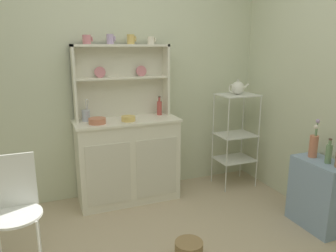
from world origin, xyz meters
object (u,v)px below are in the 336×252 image
Objects in this scene: porcelain_teapot at (238,88)px; oil_bottle at (329,153)px; wire_chair at (14,203)px; hutch_shelf_unit at (121,75)px; bakers_rack at (236,129)px; flower_vase at (314,144)px; hutch_cabinet at (128,159)px; side_shelf_blue at (319,194)px; floor_basket at (189,250)px; bowl_mixing_large at (97,121)px; utensil_jar at (86,115)px; cup_rose_0 at (87,39)px; jam_bottle at (159,107)px.

oil_bottle is (0.19, -1.11, -0.43)m from porcelain_teapot.
wire_chair reaches higher than oil_bottle.
oil_bottle is at bearing -43.75° from hutch_shelf_unit.
oil_bottle is (2.45, -0.41, 0.19)m from wire_chair.
porcelain_teapot is at bearing 32.29° from wire_chair.
bakers_rack is 0.96m from flower_vase.
hutch_cabinet is at bearing 175.77° from porcelain_teapot.
hutch_cabinet is 1.26m from bakers_rack.
bakers_rack is 2.37m from wire_chair.
hutch_cabinet is 1.69× the size of side_shelf_blue.
side_shelf_blue is at bearing -79.90° from bakers_rack.
floor_basket is 1.43m from bowl_mixing_large.
hutch_shelf_unit is at bearing 58.13° from wire_chair.
side_shelf_blue reaches higher than floor_basket.
bakers_rack is at bearing -5.95° from utensil_jar.
wire_chair is 2.47m from flower_vase.
flower_vase is at bearing -31.56° from utensil_jar.
hutch_cabinet is 1.29m from wire_chair.
hutch_shelf_unit is 1.57× the size of side_shelf_blue.
floor_basket is 2.34× the size of cup_rose_0.
bowl_mixing_large is 2.07m from oil_bottle.
wire_chair is 3.95× the size of oil_bottle.
utensil_jar is at bearing 174.05° from bakers_rack.
porcelain_teapot reaches higher than oil_bottle.
hutch_shelf_unit is 4.16× the size of porcelain_teapot.
bakers_rack reaches higher than side_shelf_blue.
hutch_shelf_unit is at bearing 136.25° from oil_bottle.
cup_rose_0 reaches higher than bowl_mixing_large.
utensil_jar is (-1.81, 1.23, 0.61)m from side_shelf_blue.
floor_basket is (0.16, -1.31, -1.22)m from hutch_shelf_unit.
cup_rose_0 is (-1.75, 1.27, 1.33)m from side_shelf_blue.
hutch_cabinet is 0.54m from bowl_mixing_large.
cup_rose_0 reaches higher than jam_bottle.
jam_bottle is at bearing 132.91° from flower_vase.
utensil_jar reaches higher than floor_basket.
bakers_rack is at bearing -11.67° from hutch_shelf_unit.
jam_bottle is (0.38, -0.08, -0.35)m from hutch_shelf_unit.
flower_vase is 0.17m from oil_bottle.
bowl_mixing_large is at bearing -141.96° from hutch_shelf_unit.
cup_rose_0 reaches higher than porcelain_teapot.
side_shelf_blue is at bearing -38.95° from hutch_cabinet.
floor_basket is (-1.26, 0.01, -0.24)m from side_shelf_blue.
oil_bottle is (0.00, -0.05, 0.40)m from side_shelf_blue.
wire_chair is 1.08m from bowl_mixing_large.
side_shelf_blue is at bearing 6.66° from wire_chair.
porcelain_teapot is at bearing -0.67° from bowl_mixing_large.
bowl_mixing_large is at bearing 179.33° from porcelain_teapot.
cup_rose_0 is at bearing 143.98° from side_shelf_blue.
hutch_shelf_unit is 1.80m from floor_basket.
hutch_shelf_unit is 0.55m from bowl_mixing_large.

